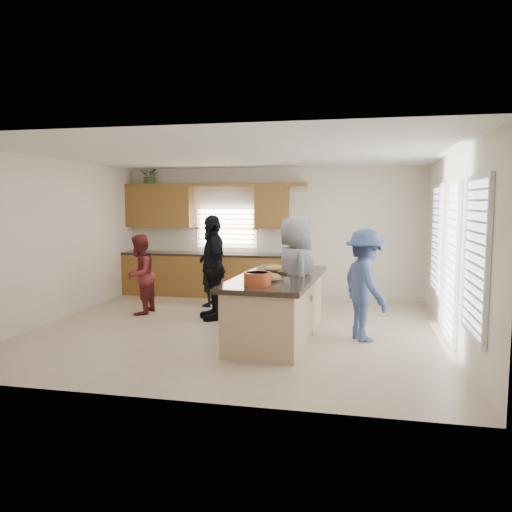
% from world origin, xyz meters
% --- Properties ---
extents(floor, '(6.50, 6.50, 0.00)m').
position_xyz_m(floor, '(0.00, 0.00, 0.00)').
color(floor, beige).
rests_on(floor, ground).
extents(room_shell, '(6.52, 6.02, 2.81)m').
position_xyz_m(room_shell, '(0.00, 0.00, 1.90)').
color(room_shell, silver).
rests_on(room_shell, ground).
extents(back_cabinetry, '(4.08, 0.66, 2.46)m').
position_xyz_m(back_cabinetry, '(-1.47, 2.73, 0.91)').
color(back_cabinetry, brown).
rests_on(back_cabinetry, ground).
extents(right_wall_glazing, '(0.06, 4.00, 2.25)m').
position_xyz_m(right_wall_glazing, '(3.22, -0.13, 1.34)').
color(right_wall_glazing, white).
rests_on(right_wall_glazing, ground).
extents(island, '(1.30, 2.76, 0.95)m').
position_xyz_m(island, '(0.71, -0.39, 0.45)').
color(island, tan).
rests_on(island, ground).
extents(platter_front, '(0.37, 0.37, 0.15)m').
position_xyz_m(platter_front, '(0.67, -0.85, 0.98)').
color(platter_front, black).
rests_on(platter_front, island).
extents(platter_mid, '(0.43, 0.43, 0.17)m').
position_xyz_m(platter_mid, '(0.86, -0.01, 0.98)').
color(platter_mid, black).
rests_on(platter_mid, island).
extents(platter_back, '(0.32, 0.32, 0.13)m').
position_xyz_m(platter_back, '(0.57, 0.16, 0.98)').
color(platter_back, black).
rests_on(platter_back, island).
extents(salad_bowl, '(0.37, 0.37, 0.17)m').
position_xyz_m(salad_bowl, '(0.58, -1.27, 1.04)').
color(salad_bowl, '#BD4722').
rests_on(salad_bowl, island).
extents(clear_cup, '(0.09, 0.09, 0.10)m').
position_xyz_m(clear_cup, '(0.97, -1.22, 1.00)').
color(clear_cup, white).
rests_on(clear_cup, island).
extents(plate_stack, '(0.19, 0.19, 0.05)m').
position_xyz_m(plate_stack, '(0.76, 0.50, 0.97)').
color(plate_stack, '#A27BB3').
rests_on(plate_stack, island).
extents(flower_vase, '(0.14, 0.14, 0.42)m').
position_xyz_m(flower_vase, '(0.90, 0.74, 1.17)').
color(flower_vase, silver).
rests_on(flower_vase, island).
extents(potted_plant, '(0.52, 0.48, 0.48)m').
position_xyz_m(potted_plant, '(-2.70, 2.82, 2.64)').
color(potted_plant, '#3B6628').
rests_on(potted_plant, back_cabinetry).
extents(woman_left_back, '(0.40, 0.59, 1.59)m').
position_xyz_m(woman_left_back, '(-1.00, 1.67, 0.80)').
color(woman_left_back, black).
rests_on(woman_left_back, ground).
extents(woman_left_mid, '(0.56, 0.72, 1.46)m').
position_xyz_m(woman_left_mid, '(-2.03, 0.71, 0.73)').
color(woman_left_mid, maroon).
rests_on(woman_left_mid, ground).
extents(woman_left_front, '(0.92, 1.16, 1.83)m').
position_xyz_m(woman_left_front, '(-0.60, 0.61, 0.92)').
color(woman_left_front, black).
rests_on(woman_left_front, ground).
extents(woman_right_back, '(1.03, 1.24, 1.66)m').
position_xyz_m(woman_right_back, '(2.00, -0.24, 0.83)').
color(woman_right_back, '#394C7D').
rests_on(woman_right_back, ground).
extents(woman_right_front, '(0.89, 1.06, 1.85)m').
position_xyz_m(woman_right_front, '(0.93, -0.07, 0.92)').
color(woman_right_front, gray).
rests_on(woman_right_front, ground).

